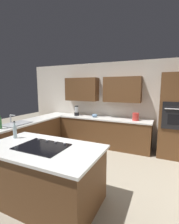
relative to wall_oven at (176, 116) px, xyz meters
name	(u,v)px	position (x,y,z in m)	size (l,w,h in m)	color
ground_plane	(81,172)	(1.85, 1.72, -1.09)	(14.00, 14.00, 0.00)	#9E937F
wall_back	(108,100)	(1.92, -0.33, 0.33)	(6.00, 0.44, 2.60)	silver
lower_cabinets_back	(104,132)	(1.95, 0.00, -0.66)	(2.80, 0.60, 0.86)	brown
countertop_back	(104,118)	(1.95, 0.00, -0.21)	(2.84, 0.64, 0.04)	silver
lower_cabinets_side	(35,136)	(3.67, 1.17, -0.66)	(0.60, 2.90, 0.86)	brown
countertop_side	(34,121)	(3.67, 1.17, -0.21)	(0.64, 2.94, 0.04)	silver
island_base	(43,175)	(1.99, 2.74, -0.66)	(1.80, 0.99, 0.86)	brown
island_top	(42,148)	(1.99, 2.74, -0.21)	(1.88, 1.07, 0.04)	silver
wall_oven	(176,116)	(0.00, 0.00, 0.00)	(0.80, 0.66, 2.18)	brown
sink_unit	(16,123)	(3.68, 1.76, -0.17)	(0.46, 0.70, 0.23)	#515456
cooktop	(42,146)	(1.99, 2.73, -0.18)	(0.76, 0.56, 0.03)	black
blender	(77,111)	(2.90, 0.03, -0.05)	(0.15, 0.15, 0.32)	black
mixing_bowl	(95,115)	(2.25, 0.03, -0.14)	(0.18, 0.18, 0.10)	#668CB2
kettle	(136,117)	(1.00, 0.03, -0.08)	(0.18, 0.18, 0.21)	red
dish_soap_bottle	(0,123)	(3.62, 2.24, -0.05)	(0.07, 0.07, 0.34)	#336B38
oil_bottle	(15,131)	(2.74, 2.60, -0.06)	(0.07, 0.07, 0.32)	silver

